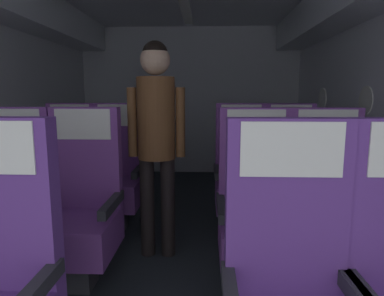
{
  "coord_description": "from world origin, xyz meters",
  "views": [
    {
      "loc": [
        0.25,
        0.3,
        1.25
      ],
      "look_at": [
        0.15,
        2.78,
        0.85
      ],
      "focal_mm": 31.64,
      "sensor_mm": 36.0,
      "label": 1
    }
  ],
  "objects_px": {
    "seat_b_left_window": "(12,211)",
    "flight_attendant": "(156,127)",
    "seat_c_right_aisle": "(291,179)",
    "seat_c_right_window": "(241,178)",
    "seat_c_left_window": "(69,177)",
    "seat_b_right_window": "(256,216)",
    "seat_c_left_aisle": "(117,177)",
    "seat_b_left_aisle": "(82,212)",
    "seat_b_right_aisle": "(327,217)"
  },
  "relations": [
    {
      "from": "seat_c_right_aisle",
      "to": "flight_attendant",
      "type": "xyz_separation_m",
      "value": [
        -1.14,
        -0.52,
        0.52
      ]
    },
    {
      "from": "seat_b_left_aisle",
      "to": "seat_c_right_window",
      "type": "relative_size",
      "value": 1.0
    },
    {
      "from": "seat_b_left_window",
      "to": "flight_attendant",
      "type": "relative_size",
      "value": 0.71
    },
    {
      "from": "seat_b_left_window",
      "to": "seat_b_right_window",
      "type": "distance_m",
      "value": 1.59
    },
    {
      "from": "seat_b_right_aisle",
      "to": "seat_c_left_window",
      "type": "relative_size",
      "value": 1.0
    },
    {
      "from": "seat_b_left_aisle",
      "to": "flight_attendant",
      "type": "relative_size",
      "value": 0.71
    },
    {
      "from": "seat_b_left_aisle",
      "to": "seat_b_right_aisle",
      "type": "xyz_separation_m",
      "value": [
        1.57,
        -0.02,
        0.0
      ]
    },
    {
      "from": "seat_c_left_window",
      "to": "seat_c_right_window",
      "type": "distance_m",
      "value": 1.59
    },
    {
      "from": "seat_c_left_aisle",
      "to": "seat_c_right_window",
      "type": "relative_size",
      "value": 1.0
    },
    {
      "from": "seat_b_left_aisle",
      "to": "seat_c_left_aisle",
      "type": "distance_m",
      "value": 0.95
    },
    {
      "from": "seat_b_left_aisle",
      "to": "seat_b_right_window",
      "type": "height_order",
      "value": "same"
    },
    {
      "from": "seat_c_left_aisle",
      "to": "seat_b_left_aisle",
      "type": "bearing_deg",
      "value": -88.95
    },
    {
      "from": "seat_b_right_aisle",
      "to": "seat_c_left_aisle",
      "type": "height_order",
      "value": "same"
    },
    {
      "from": "seat_b_left_window",
      "to": "seat_c_right_window",
      "type": "bearing_deg",
      "value": 30.64
    },
    {
      "from": "flight_attendant",
      "to": "seat_b_right_window",
      "type": "bearing_deg",
      "value": -55.18
    },
    {
      "from": "seat_b_right_aisle",
      "to": "seat_b_right_window",
      "type": "relative_size",
      "value": 1.0
    },
    {
      "from": "seat_c_right_aisle",
      "to": "seat_c_right_window",
      "type": "height_order",
      "value": "same"
    },
    {
      "from": "seat_c_right_aisle",
      "to": "seat_c_right_window",
      "type": "xyz_separation_m",
      "value": [
        -0.45,
        0.0,
        0.0
      ]
    },
    {
      "from": "seat_b_right_window",
      "to": "seat_c_right_window",
      "type": "xyz_separation_m",
      "value": [
        0.0,
        0.97,
        0.0
      ]
    },
    {
      "from": "seat_b_right_window",
      "to": "seat_c_right_window",
      "type": "height_order",
      "value": "same"
    },
    {
      "from": "seat_b_right_aisle",
      "to": "seat_c_right_window",
      "type": "bearing_deg",
      "value": 114.71
    },
    {
      "from": "seat_b_left_aisle",
      "to": "seat_c_right_window",
      "type": "distance_m",
      "value": 1.47
    },
    {
      "from": "seat_b_left_aisle",
      "to": "seat_c_left_window",
      "type": "relative_size",
      "value": 1.0
    },
    {
      "from": "seat_b_left_window",
      "to": "seat_c_left_aisle",
      "type": "distance_m",
      "value": 1.05
    },
    {
      "from": "seat_b_left_window",
      "to": "seat_b_right_window",
      "type": "height_order",
      "value": "same"
    },
    {
      "from": "seat_b_left_window",
      "to": "seat_b_right_window",
      "type": "xyz_separation_m",
      "value": [
        1.59,
        -0.02,
        0.0
      ]
    },
    {
      "from": "seat_c_left_aisle",
      "to": "flight_attendant",
      "type": "height_order",
      "value": "flight_attendant"
    },
    {
      "from": "seat_c_left_window",
      "to": "flight_attendant",
      "type": "bearing_deg",
      "value": -29.89
    },
    {
      "from": "seat_b_right_aisle",
      "to": "seat_c_right_aisle",
      "type": "height_order",
      "value": "same"
    },
    {
      "from": "seat_c_right_window",
      "to": "seat_c_left_aisle",
      "type": "bearing_deg",
      "value": 179.58
    },
    {
      "from": "seat_b_right_window",
      "to": "seat_c_left_aisle",
      "type": "xyz_separation_m",
      "value": [
        -1.14,
        0.98,
        0.0
      ]
    },
    {
      "from": "seat_c_right_aisle",
      "to": "seat_c_right_window",
      "type": "distance_m",
      "value": 0.45
    },
    {
      "from": "seat_b_left_window",
      "to": "seat_c_left_window",
      "type": "bearing_deg",
      "value": 89.73
    },
    {
      "from": "seat_b_left_window",
      "to": "seat_b_left_aisle",
      "type": "height_order",
      "value": "same"
    },
    {
      "from": "seat_b_left_aisle",
      "to": "seat_c_left_window",
      "type": "bearing_deg",
      "value": 116.33
    },
    {
      "from": "seat_b_left_window",
      "to": "flight_attendant",
      "type": "bearing_deg",
      "value": 24.98
    },
    {
      "from": "seat_b_right_window",
      "to": "seat_b_left_window",
      "type": "bearing_deg",
      "value": 179.23
    },
    {
      "from": "seat_b_right_window",
      "to": "seat_b_left_aisle",
      "type": "bearing_deg",
      "value": 178.63
    },
    {
      "from": "seat_b_left_window",
      "to": "seat_c_right_aisle",
      "type": "xyz_separation_m",
      "value": [
        2.05,
        0.94,
        0.0
      ]
    },
    {
      "from": "seat_b_left_window",
      "to": "seat_c_right_aisle",
      "type": "bearing_deg",
      "value": 24.7
    },
    {
      "from": "seat_b_left_window",
      "to": "seat_b_right_window",
      "type": "relative_size",
      "value": 1.0
    },
    {
      "from": "seat_b_left_window",
      "to": "seat_c_left_aisle",
      "type": "relative_size",
      "value": 1.0
    },
    {
      "from": "seat_b_left_aisle",
      "to": "flight_attendant",
      "type": "xyz_separation_m",
      "value": [
        0.44,
        0.42,
        0.52
      ]
    },
    {
      "from": "seat_b_right_aisle",
      "to": "seat_c_left_aisle",
      "type": "distance_m",
      "value": 1.86
    },
    {
      "from": "seat_b_right_aisle",
      "to": "seat_c_left_aisle",
      "type": "relative_size",
      "value": 1.0
    },
    {
      "from": "seat_b_left_aisle",
      "to": "seat_c_right_aisle",
      "type": "distance_m",
      "value": 1.84
    },
    {
      "from": "seat_b_left_aisle",
      "to": "seat_c_left_window",
      "type": "xyz_separation_m",
      "value": [
        -0.46,
        0.93,
        0.0
      ]
    },
    {
      "from": "seat_b_right_window",
      "to": "seat_c_right_aisle",
      "type": "distance_m",
      "value": 1.06
    },
    {
      "from": "seat_c_right_window",
      "to": "seat_b_right_window",
      "type": "bearing_deg",
      "value": -90.24
    },
    {
      "from": "seat_c_left_aisle",
      "to": "seat_c_right_window",
      "type": "xyz_separation_m",
      "value": [
        1.15,
        -0.01,
        0.0
      ]
    }
  ]
}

